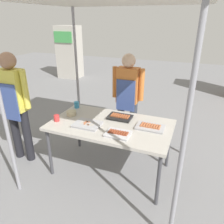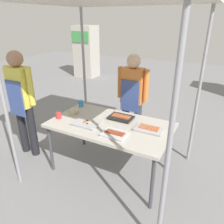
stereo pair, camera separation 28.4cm
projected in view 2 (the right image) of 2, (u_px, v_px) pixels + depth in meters
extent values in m
plane|color=slate|center=(110.00, 169.00, 3.16)|extent=(18.00, 18.00, 0.00)
cube|color=#B7B2A8|center=(110.00, 125.00, 2.87)|extent=(1.60, 0.90, 0.04)
cylinder|color=#3F3F44|center=(51.00, 149.00, 3.02)|extent=(0.04, 0.04, 0.71)
cylinder|color=#3F3F44|center=(152.00, 184.00, 2.38)|extent=(0.04, 0.04, 0.71)
cylinder|color=#3F3F44|center=(83.00, 126.00, 3.65)|extent=(0.04, 0.04, 0.71)
cylinder|color=#3F3F44|center=(170.00, 149.00, 3.01)|extent=(0.04, 0.04, 0.71)
cylinder|color=gray|center=(5.00, 107.00, 2.48)|extent=(0.04, 0.04, 2.20)
cylinder|color=gray|center=(169.00, 151.00, 1.66)|extent=(0.04, 0.04, 2.20)
cylinder|color=gray|center=(84.00, 76.00, 3.78)|extent=(0.04, 0.04, 2.20)
cylinder|color=gray|center=(199.00, 93.00, 2.96)|extent=(0.04, 0.04, 2.20)
cube|color=#ADADB2|center=(149.00, 130.00, 2.68)|extent=(0.34, 0.22, 0.02)
cube|color=#ADADB2|center=(149.00, 129.00, 2.68)|extent=(0.35, 0.23, 0.01)
cylinder|color=#B7663D|center=(141.00, 126.00, 2.72)|extent=(0.03, 0.12, 0.03)
cylinder|color=#B7663D|center=(143.00, 127.00, 2.71)|extent=(0.03, 0.12, 0.03)
cylinder|color=#B7663D|center=(146.00, 127.00, 2.70)|extent=(0.03, 0.12, 0.03)
cylinder|color=#B7663D|center=(148.00, 128.00, 2.68)|extent=(0.03, 0.12, 0.03)
cylinder|color=#B7663D|center=(150.00, 128.00, 2.67)|extent=(0.03, 0.12, 0.03)
cylinder|color=#B7663D|center=(153.00, 129.00, 2.65)|extent=(0.03, 0.12, 0.03)
cylinder|color=#B7663D|center=(155.00, 129.00, 2.64)|extent=(0.03, 0.12, 0.03)
cylinder|color=#B7663D|center=(158.00, 130.00, 2.63)|extent=(0.03, 0.12, 0.03)
cube|color=#ADADB2|center=(87.00, 124.00, 2.84)|extent=(0.34, 0.26, 0.02)
cube|color=#ADADB2|center=(87.00, 123.00, 2.83)|extent=(0.35, 0.27, 0.01)
cylinder|color=tan|center=(85.00, 123.00, 2.80)|extent=(0.21, 0.01, 0.01)
cube|color=#B7663D|center=(87.00, 124.00, 2.79)|extent=(0.02, 0.02, 0.02)
cube|color=#B7663D|center=(88.00, 124.00, 2.79)|extent=(0.02, 0.02, 0.02)
cube|color=#B7663D|center=(84.00, 123.00, 2.81)|extent=(0.02, 0.02, 0.02)
cylinder|color=tan|center=(87.00, 122.00, 2.83)|extent=(0.21, 0.01, 0.01)
cube|color=#B7663D|center=(86.00, 122.00, 2.84)|extent=(0.02, 0.02, 0.02)
cube|color=#B7663D|center=(84.00, 122.00, 2.85)|extent=(0.02, 0.02, 0.02)
cylinder|color=tan|center=(89.00, 121.00, 2.86)|extent=(0.21, 0.01, 0.01)
cube|color=#B7663D|center=(87.00, 121.00, 2.87)|extent=(0.02, 0.02, 0.02)
cube|color=#B7663D|center=(87.00, 121.00, 2.87)|extent=(0.02, 0.02, 0.02)
cube|color=#B7663D|center=(89.00, 121.00, 2.86)|extent=(0.02, 0.02, 0.02)
cube|color=#B7663D|center=(86.00, 121.00, 2.88)|extent=(0.02, 0.02, 0.02)
cube|color=black|center=(121.00, 118.00, 2.99)|extent=(0.32, 0.22, 0.02)
cube|color=black|center=(121.00, 117.00, 2.99)|extent=(0.33, 0.23, 0.01)
cylinder|color=#9E512D|center=(114.00, 115.00, 3.03)|extent=(0.03, 0.11, 0.03)
cylinder|color=#9E512D|center=(116.00, 115.00, 3.02)|extent=(0.03, 0.11, 0.03)
cylinder|color=#9E512D|center=(118.00, 116.00, 3.01)|extent=(0.03, 0.11, 0.03)
cylinder|color=#9E512D|center=(120.00, 116.00, 2.99)|extent=(0.03, 0.11, 0.03)
cylinder|color=#9E512D|center=(122.00, 117.00, 2.98)|extent=(0.03, 0.11, 0.03)
cylinder|color=#9E512D|center=(124.00, 117.00, 2.96)|extent=(0.03, 0.11, 0.03)
cylinder|color=#9E512D|center=(126.00, 118.00, 2.95)|extent=(0.03, 0.11, 0.03)
cylinder|color=#9E512D|center=(129.00, 118.00, 2.93)|extent=(0.03, 0.11, 0.03)
cube|color=silver|center=(115.00, 135.00, 2.57)|extent=(0.29, 0.22, 0.02)
cube|color=silver|center=(115.00, 133.00, 2.56)|extent=(0.30, 0.23, 0.01)
cylinder|color=brown|center=(107.00, 131.00, 2.61)|extent=(0.03, 0.09, 0.03)
cylinder|color=brown|center=(109.00, 131.00, 2.59)|extent=(0.03, 0.09, 0.03)
cylinder|color=brown|center=(111.00, 132.00, 2.58)|extent=(0.03, 0.09, 0.03)
cylinder|color=brown|center=(114.00, 133.00, 2.57)|extent=(0.03, 0.09, 0.03)
cylinder|color=brown|center=(116.00, 133.00, 2.55)|extent=(0.03, 0.09, 0.03)
cylinder|color=brown|center=(118.00, 134.00, 2.54)|extent=(0.03, 0.09, 0.03)
cylinder|color=brown|center=(121.00, 134.00, 2.53)|extent=(0.03, 0.09, 0.03)
cylinder|color=brown|center=(123.00, 135.00, 2.51)|extent=(0.03, 0.09, 0.03)
cylinder|color=#BFB28C|center=(74.00, 111.00, 3.17)|extent=(0.14, 0.14, 0.06)
cylinder|color=#338CBF|center=(81.00, 103.00, 3.40)|extent=(0.08, 0.08, 0.10)
cylinder|color=red|center=(59.00, 115.00, 2.99)|extent=(0.07, 0.07, 0.09)
cylinder|color=#333842|center=(125.00, 123.00, 3.69)|extent=(0.12, 0.12, 0.78)
cylinder|color=#333842|center=(137.00, 125.00, 3.60)|extent=(0.12, 0.12, 0.78)
cube|color=#CC7233|center=(133.00, 86.00, 3.37)|extent=(0.34, 0.20, 0.56)
cube|color=#384C8C|center=(130.00, 96.00, 3.34)|extent=(0.30, 0.02, 0.50)
cylinder|color=#CC7233|center=(120.00, 82.00, 3.46)|extent=(0.08, 0.08, 0.50)
cylinder|color=#CC7233|center=(146.00, 86.00, 3.27)|extent=(0.08, 0.08, 0.50)
sphere|color=#D8B293|center=(134.00, 61.00, 3.22)|extent=(0.21, 0.21, 0.21)
cylinder|color=black|center=(23.00, 128.00, 3.45)|extent=(0.12, 0.12, 0.83)
cylinder|color=black|center=(33.00, 131.00, 3.36)|extent=(0.12, 0.12, 0.83)
cube|color=#D8CC4C|center=(20.00, 87.00, 3.12)|extent=(0.34, 0.20, 0.59)
cube|color=#384C8C|center=(15.00, 99.00, 3.09)|extent=(0.30, 0.02, 0.53)
cylinder|color=#D8CC4C|center=(9.00, 83.00, 3.21)|extent=(0.08, 0.08, 0.53)
cylinder|color=#D8CC4C|center=(30.00, 87.00, 3.02)|extent=(0.08, 0.08, 0.53)
sphere|color=#9E7256|center=(15.00, 59.00, 2.96)|extent=(0.22, 0.22, 0.22)
cube|color=#B7B2A8|center=(86.00, 52.00, 7.85)|extent=(0.76, 0.63, 1.80)
cube|color=#3F994C|center=(80.00, 37.00, 7.36)|extent=(0.68, 0.03, 0.36)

